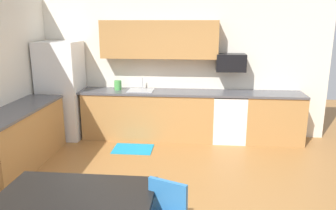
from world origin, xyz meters
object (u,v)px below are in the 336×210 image
object	(u,v)px
oven_range	(229,117)
kettle	(118,86)
microwave	(231,63)
refrigerator	(62,90)
dining_table	(74,202)

from	to	relation	value
oven_range	kettle	xyz separation A→B (m)	(-2.14, 0.05, 0.56)
microwave	kettle	xyz separation A→B (m)	(-2.14, -0.05, -0.47)
refrigerator	oven_range	xyz separation A→B (m)	(3.22, 0.08, -0.48)
kettle	dining_table	bearing A→B (deg)	-82.55
microwave	dining_table	xyz separation A→B (m)	(-1.67, -3.68, -0.82)
microwave	kettle	distance (m)	2.19
dining_table	kettle	size ratio (longest dim) A/B	7.00
refrigerator	dining_table	distance (m)	3.84
oven_range	kettle	size ratio (longest dim) A/B	4.55
refrigerator	kettle	size ratio (longest dim) A/B	9.32
refrigerator	kettle	xyz separation A→B (m)	(1.08, 0.13, 0.09)
dining_table	microwave	bearing A→B (deg)	65.65
microwave	refrigerator	bearing A→B (deg)	-176.80
refrigerator	oven_range	bearing A→B (deg)	1.42
refrigerator	microwave	distance (m)	3.27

